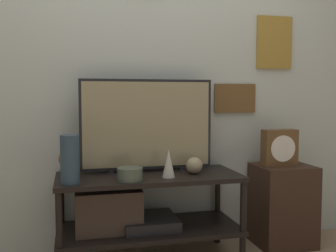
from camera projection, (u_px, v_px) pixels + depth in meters
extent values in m
cube|color=beige|center=(141.00, 64.00, 2.85)|extent=(6.40, 0.06, 2.70)
cube|color=olive|center=(274.00, 43.00, 3.04)|extent=(0.29, 0.02, 0.40)
cube|color=slate|center=(275.00, 42.00, 3.03)|extent=(0.25, 0.01, 0.36)
cube|color=brown|center=(235.00, 98.00, 2.99)|extent=(0.33, 0.02, 0.22)
cube|color=#2D2D33|center=(235.00, 98.00, 2.99)|extent=(0.29, 0.01, 0.18)
cube|color=black|center=(149.00, 177.00, 2.61)|extent=(1.21, 0.52, 0.03)
cube|color=black|center=(149.00, 229.00, 2.63)|extent=(1.21, 0.52, 0.03)
cylinder|color=black|center=(59.00, 238.00, 2.27)|extent=(0.04, 0.04, 0.60)
cylinder|color=black|center=(243.00, 223.00, 2.54)|extent=(0.04, 0.04, 0.60)
cylinder|color=black|center=(61.00, 215.00, 2.71)|extent=(0.04, 0.04, 0.60)
cylinder|color=black|center=(218.00, 204.00, 2.98)|extent=(0.04, 0.04, 0.60)
cube|color=black|center=(149.00, 222.00, 2.63)|extent=(0.36, 0.36, 0.07)
cube|color=#47382D|center=(108.00, 210.00, 2.56)|extent=(0.42, 0.28, 0.27)
cylinder|color=black|center=(111.00, 172.00, 2.66)|extent=(0.05, 0.05, 0.02)
cylinder|color=black|center=(182.00, 168.00, 2.78)|extent=(0.05, 0.05, 0.02)
cube|color=black|center=(147.00, 124.00, 2.69)|extent=(0.91, 0.04, 0.61)
cube|color=#998C66|center=(147.00, 124.00, 2.68)|extent=(0.88, 0.01, 0.58)
cylinder|color=#4C5647|center=(130.00, 174.00, 2.42)|extent=(0.16, 0.16, 0.08)
cylinder|color=#2D4251|center=(70.00, 159.00, 2.32)|extent=(0.11, 0.11, 0.29)
cone|color=beige|center=(169.00, 163.00, 2.51)|extent=(0.08, 0.08, 0.18)
sphere|color=tan|center=(194.00, 165.00, 2.63)|extent=(0.11, 0.11, 0.11)
cylinder|color=brown|center=(68.00, 173.00, 2.50)|extent=(0.08, 0.08, 0.07)
sphere|color=brown|center=(67.00, 159.00, 2.49)|extent=(0.11, 0.11, 0.11)
cube|color=#382319|center=(283.00, 205.00, 2.95)|extent=(0.41, 0.36, 0.60)
cube|color=brown|center=(279.00, 148.00, 2.89)|extent=(0.26, 0.10, 0.27)
cylinder|color=white|center=(283.00, 149.00, 2.84)|extent=(0.19, 0.01, 0.19)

